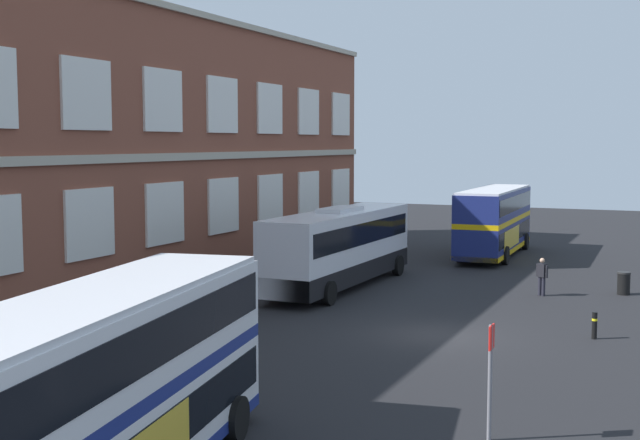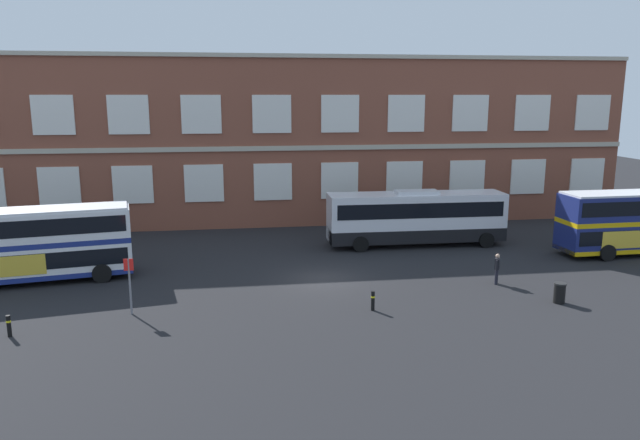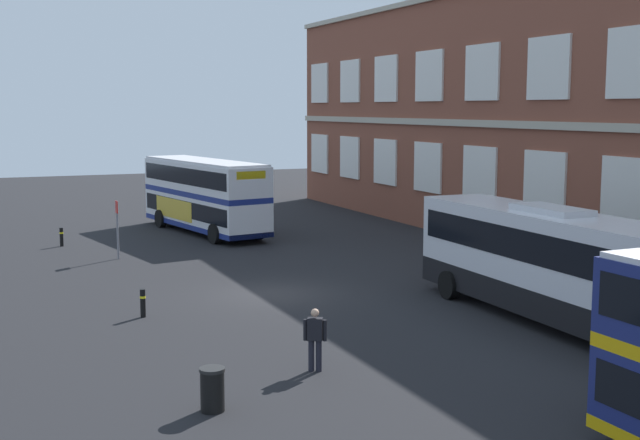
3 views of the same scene
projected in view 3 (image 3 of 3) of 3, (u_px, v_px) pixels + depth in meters
The scene contains 9 objects.
ground_plane at pixel (319, 289), 32.24m from camera, with size 120.00×120.00×0.00m, color black.
brick_terminal_building at pixel (616, 119), 39.28m from camera, with size 57.20×8.19×13.12m.
double_decker_near at pixel (204, 195), 46.60m from camera, with size 11.28×4.45×4.07m.
touring_coach at pixel (549, 264), 27.15m from camera, with size 12.03×2.99×3.80m.
waiting_passenger at pixel (315, 337), 22.13m from camera, with size 0.41×0.60×1.70m.
bus_stand_flag at pixel (117, 224), 38.54m from camera, with size 0.44×0.10×2.70m.
station_litter_bin at pixel (212, 389), 19.26m from camera, with size 0.60×0.60×1.03m.
safety_bollard_west at pixel (62, 237), 42.20m from camera, with size 0.19×0.19×0.95m.
safety_bollard_east at pixel (143, 303), 27.92m from camera, with size 0.19×0.19×0.95m.
Camera 3 is at (29.04, -10.43, 6.96)m, focal length 46.98 mm.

